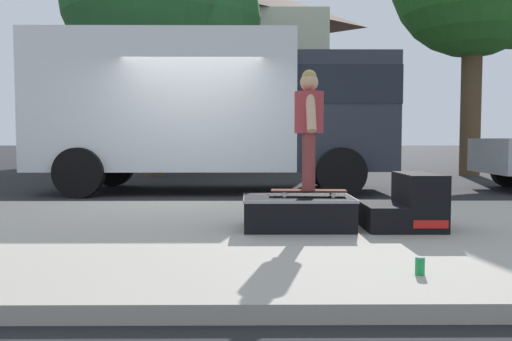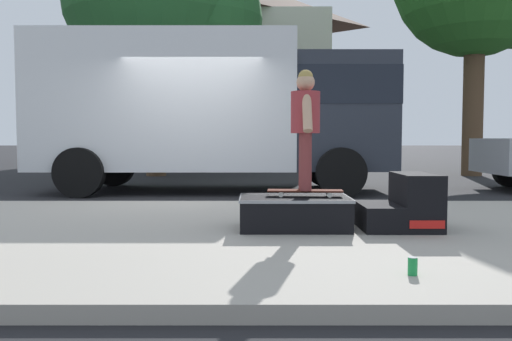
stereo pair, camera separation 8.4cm
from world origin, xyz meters
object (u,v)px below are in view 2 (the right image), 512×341
(skateboard, at_px, (307,191))
(street_tree_neighbour, at_px, (167,2))
(skate_box, at_px, (297,211))
(soda_can, at_px, (415,266))
(skater_kid, at_px, (308,120))
(kicker_ramp, at_px, (407,206))
(box_truck, at_px, (218,106))

(skateboard, height_order, street_tree_neighbour, street_tree_neighbour)
(skate_box, bearing_deg, soda_can, -70.28)
(skateboard, distance_m, skater_kid, 0.74)
(kicker_ramp, bearing_deg, skate_box, 179.98)
(skate_box, height_order, box_truck, box_truck)
(skater_kid, bearing_deg, skate_box, -169.66)
(skateboard, xyz_separation_m, street_tree_neighbour, (-3.05, 9.50, 4.35))
(soda_can, bearing_deg, box_truck, 104.92)
(soda_can, height_order, street_tree_neighbour, street_tree_neighbour)
(skate_box, bearing_deg, skater_kid, 10.34)
(skateboard, xyz_separation_m, box_truck, (-1.31, 5.14, 1.19))
(box_truck, bearing_deg, skater_kid, -75.69)
(skater_kid, height_order, street_tree_neighbour, street_tree_neighbour)
(kicker_ramp, height_order, skateboard, kicker_ramp)
(kicker_ramp, relative_size, street_tree_neighbour, 0.10)
(kicker_ramp, bearing_deg, skater_kid, 178.86)
(box_truck, bearing_deg, skate_box, -76.90)
(kicker_ramp, xyz_separation_m, skater_kid, (-1.03, 0.02, 0.90))
(skater_kid, distance_m, street_tree_neighbour, 10.60)
(skate_box, relative_size, skater_kid, 0.92)
(skater_kid, height_order, box_truck, box_truck)
(skateboard, relative_size, box_truck, 0.11)
(skateboard, relative_size, skater_kid, 0.64)
(box_truck, bearing_deg, soda_can, -75.08)
(kicker_ramp, distance_m, box_truck, 5.82)
(skateboard, xyz_separation_m, soda_can, (0.57, -1.91, -0.33))
(skateboard, bearing_deg, street_tree_neighbour, 107.78)
(kicker_ramp, relative_size, box_truck, 0.11)
(kicker_ramp, height_order, street_tree_neighbour, street_tree_neighbour)
(kicker_ramp, bearing_deg, street_tree_neighbour, 113.20)
(soda_can, relative_size, box_truck, 0.02)
(skater_kid, bearing_deg, box_truck, 104.31)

